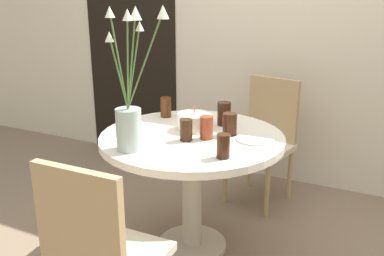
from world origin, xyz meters
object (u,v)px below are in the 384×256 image
side_plate (255,139)px  drink_glass_2 (206,128)px  birthday_cake (194,121)px  drink_glass_3 (224,114)px  drink_glass_4 (223,146)px  drink_glass_5 (230,124)px  drink_glass_0 (186,130)px  chair_right_flank (265,134)px  chair_far_back (99,251)px  drink_glass_1 (166,107)px  flower_vase (130,109)px

side_plate → drink_glass_2: bearing=-158.2°
birthday_cake → drink_glass_3: birthday_cake is taller
drink_glass_4 → drink_glass_5: 0.34m
drink_glass_2 → drink_glass_5: bearing=51.8°
birthday_cake → side_plate: bearing=-2.7°
drink_glass_0 → chair_right_flank: bearing=80.0°
birthday_cake → drink_glass_2: (0.13, -0.11, 0.01)m
birthday_cake → chair_far_back: bearing=-87.4°
chair_right_flank → drink_glass_2: chair_right_flank is taller
drink_glass_0 → drink_glass_3: drink_glass_3 is taller
drink_glass_3 → chair_far_back: bearing=-94.0°
drink_glass_0 → drink_glass_5: (0.17, 0.19, 0.00)m
chair_right_flank → drink_glass_4: 1.11m
chair_far_back → birthday_cake: 0.98m
drink_glass_1 → drink_glass_2: 0.48m
chair_right_flank → drink_glass_3: bearing=-86.7°
side_plate → drink_glass_5: 0.16m
drink_glass_1 → drink_glass_2: (0.40, -0.27, -0.00)m
drink_glass_2 → drink_glass_5: (0.09, 0.11, -0.00)m
birthday_cake → chair_right_flank: bearing=74.4°
drink_glass_5 → drink_glass_4: bearing=-73.8°
birthday_cake → drink_glass_5: bearing=-0.2°
side_plate → drink_glass_3: bearing=145.4°
side_plate → drink_glass_2: drink_glass_2 is taller
drink_glass_5 → chair_right_flank: bearing=90.8°
chair_right_flank → side_plate: size_ratio=4.26×
flower_vase → drink_glass_2: size_ratio=5.63×
drink_glass_3 → drink_glass_0: bearing=-102.5°
chair_far_back → drink_glass_0: chair_far_back is taller
drink_glass_2 → drink_glass_5: same height
chair_right_flank → drink_glass_1: 0.81m
flower_vase → side_plate: (0.51, 0.42, -0.21)m
flower_vase → drink_glass_5: bearing=50.9°
flower_vase → drink_glass_2: flower_vase is taller
chair_far_back → drink_glass_3: size_ratio=6.40×
birthday_cake → drink_glass_1: bearing=150.7°
flower_vase → drink_glass_1: size_ratio=5.57×
drink_glass_1 → drink_glass_4: (0.59, -0.48, -0.00)m
chair_far_back → side_plate: 1.01m
drink_glass_0 → drink_glass_2: bearing=40.4°
flower_vase → drink_glass_3: 0.66m
drink_glass_2 → drink_glass_5: size_ratio=1.01×
chair_far_back → drink_glass_3: (0.08, 1.10, 0.29)m
drink_glass_0 → drink_glass_4: same height
chair_far_back → drink_glass_2: size_ratio=7.09×
flower_vase → drink_glass_2: bearing=50.6°
drink_glass_1 → drink_glass_2: bearing=-33.8°
drink_glass_2 → drink_glass_3: 0.27m
chair_far_back → drink_glass_5: size_ratio=7.15×
birthday_cake → flower_vase: 0.48m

